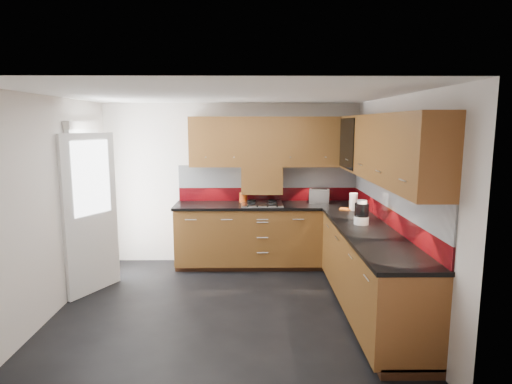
{
  "coord_description": "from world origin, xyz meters",
  "views": [
    {
      "loc": [
        0.3,
        -4.62,
        2.09
      ],
      "look_at": [
        0.35,
        0.65,
        1.25
      ],
      "focal_mm": 30.0,
      "sensor_mm": 36.0,
      "label": 1
    }
  ],
  "objects_px": {
    "toaster": "(319,196)",
    "food_processor": "(362,213)",
    "gas_hob": "(262,203)",
    "utensil_pot": "(243,196)"
  },
  "relations": [
    {
      "from": "toaster",
      "to": "food_processor",
      "type": "distance_m",
      "value": 1.4
    },
    {
      "from": "gas_hob",
      "to": "toaster",
      "type": "height_order",
      "value": "toaster"
    },
    {
      "from": "gas_hob",
      "to": "toaster",
      "type": "distance_m",
      "value": 0.86
    },
    {
      "from": "utensil_pot",
      "to": "food_processor",
      "type": "xyz_separation_m",
      "value": [
        1.4,
        -1.42,
        0.04
      ]
    },
    {
      "from": "gas_hob",
      "to": "utensil_pot",
      "type": "height_order",
      "value": "utensil_pot"
    },
    {
      "from": "gas_hob",
      "to": "utensil_pot",
      "type": "relative_size",
      "value": 1.42
    },
    {
      "from": "food_processor",
      "to": "toaster",
      "type": "bearing_deg",
      "value": 101.3
    },
    {
      "from": "toaster",
      "to": "food_processor",
      "type": "relative_size",
      "value": 1.12
    },
    {
      "from": "gas_hob",
      "to": "toaster",
      "type": "relative_size",
      "value": 1.85
    },
    {
      "from": "utensil_pot",
      "to": "food_processor",
      "type": "bearing_deg",
      "value": -45.47
    }
  ]
}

